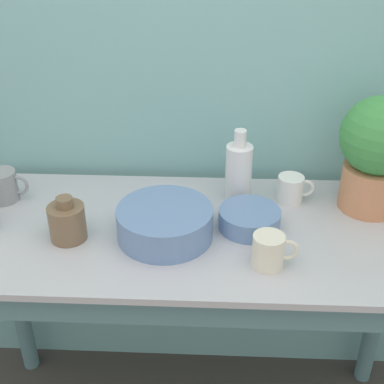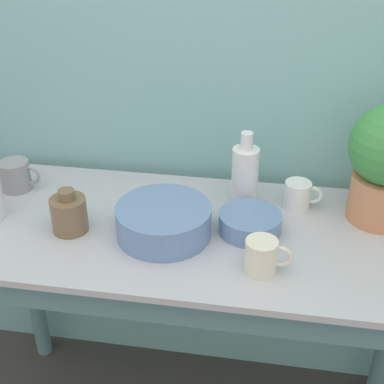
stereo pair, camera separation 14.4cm
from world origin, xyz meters
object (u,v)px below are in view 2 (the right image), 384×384
bowl_wash_large (164,221)px  bowl_small_blue (250,223)px  bottle_tall (245,175)px  bottle_short (69,213)px  mug_grey (16,175)px  mug_white (298,195)px  mug_cream (262,256)px

bowl_wash_large → bowl_small_blue: (0.23, 0.05, -0.02)m
bottle_tall → bottle_short: 0.52m
bowl_wash_large → mug_grey: mug_grey is taller
mug_white → bowl_small_blue: 0.20m
mug_cream → bowl_small_blue: bearing=103.4°
bottle_short → bowl_small_blue: bearing=8.5°
bowl_wash_large → mug_grey: size_ratio=2.02×
bottle_tall → mug_white: bearing=0.4°
bottle_tall → mug_grey: size_ratio=1.79×
bowl_small_blue → mug_cream: bearing=-76.6°
bottle_tall → bowl_wash_large: bearing=-135.2°
bowl_wash_large → mug_cream: 0.30m
bottle_tall → bottle_short: bottle_tall is taller
bottle_short → mug_grey: bottle_short is taller
mug_cream → mug_white: bearing=74.0°
mug_grey → bottle_short: bearing=-37.7°
mug_grey → bowl_small_blue: size_ratio=0.75×
bottle_tall → mug_cream: bearing=-77.6°
mug_white → bottle_short: bearing=-160.4°
mug_cream → bowl_small_blue: size_ratio=0.67×
mug_cream → bottle_tall: bearing=102.4°
bowl_wash_large → bowl_small_blue: bearing=13.1°
mug_white → bowl_small_blue: mug_white is taller
bottle_tall → mug_white: 0.17m
mug_white → bowl_small_blue: (-0.13, -0.15, -0.01)m
bowl_wash_large → mug_white: bearing=29.1°
bottle_tall → bowl_small_blue: 0.17m
bottle_tall → mug_white: size_ratio=2.08×
mug_grey → bottle_tall: bearing=2.5°
bowl_wash_large → bowl_small_blue: size_ratio=1.51×
mug_cream → mug_grey: size_ratio=0.90×
bottle_short → mug_white: bearing=19.6°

